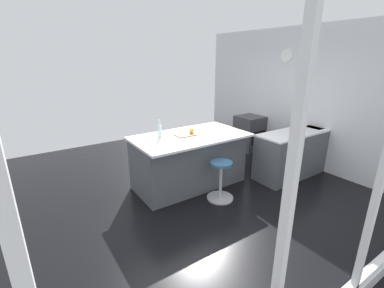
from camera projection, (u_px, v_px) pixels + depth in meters
name	position (u px, v px, depth m)	size (l,w,h in m)	color
ground_plane	(194.00, 188.00, 4.77)	(7.17, 7.17, 0.00)	black
interior_partition_left	(296.00, 96.00, 5.75)	(0.15, 5.52, 2.87)	silver
sink_cabinet	(305.00, 149.00, 5.40)	(2.44, 0.60, 1.17)	#4C5156
oven_range	(249.00, 133.00, 6.64)	(0.60, 0.61, 0.86)	#38383D
kitchen_island	(189.00, 160.00, 4.77)	(2.00, 1.11, 0.96)	#4C5156
stool_by_window	(221.00, 182.00, 4.32)	(0.44, 0.44, 0.66)	#B7B7BC
cutting_board	(186.00, 135.00, 4.59)	(0.36, 0.24, 0.02)	tan
apple_yellow	(192.00, 131.00, 4.65)	(0.09, 0.09, 0.09)	gold
water_bottle	(160.00, 131.00, 4.40)	(0.06, 0.06, 0.31)	silver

